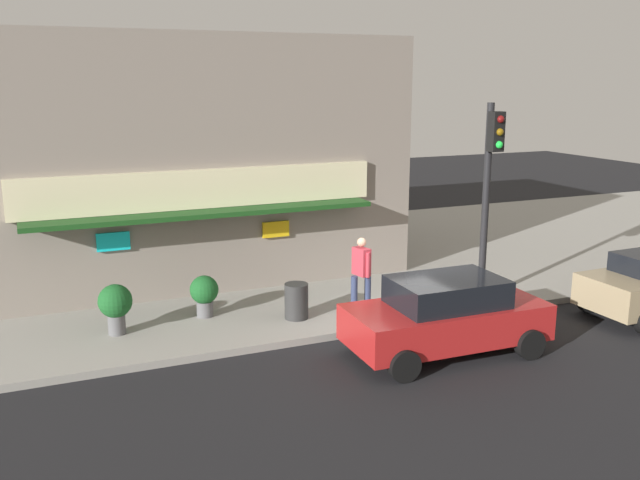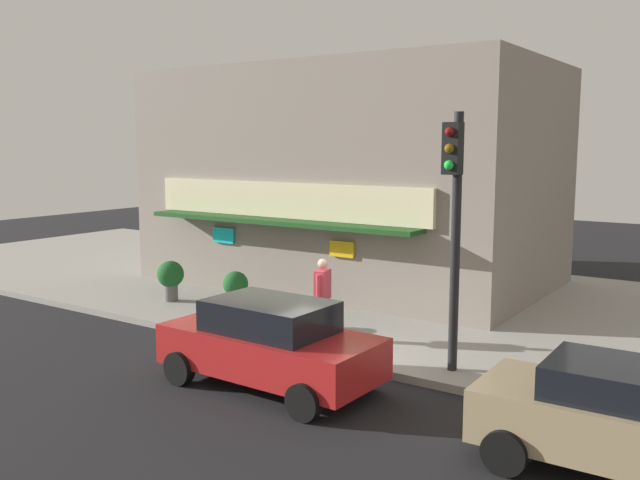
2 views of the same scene
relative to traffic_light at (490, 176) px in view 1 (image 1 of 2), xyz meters
name	(u,v)px [view 1 (image 1 of 2)]	position (x,y,z in m)	size (l,w,h in m)	color
ground_plane	(405,329)	(-2.66, -0.67, -3.34)	(61.82, 61.82, 0.00)	black
sidewalk	(307,263)	(-2.66, 5.38, -3.25)	(41.21, 12.10, 0.16)	gray
corner_building	(172,154)	(-6.39, 6.78, 0.14)	(12.02, 8.10, 6.64)	gray
traffic_light	(490,176)	(0.00, 0.00, 0.00)	(0.32, 0.58, 4.94)	black
fire_hydrant	(638,268)	(5.01, -0.24, -2.81)	(0.49, 0.25, 0.75)	gold
trash_can	(296,301)	(-4.87, 0.60, -2.75)	(0.56, 0.56, 0.84)	#2D2D2D
pedestrian	(361,271)	(-3.26, 0.44, -2.15)	(0.59, 0.61, 1.83)	navy
potted_plant_by_doorway	(204,293)	(-6.82, 1.56, -2.59)	(0.68, 0.68, 1.00)	#59595B
potted_plant_by_window	(115,304)	(-8.89, 1.19, -2.49)	(0.74, 0.74, 1.13)	#59595B
parked_car_red	(446,315)	(-2.62, -2.26, -2.49)	(4.24, 2.13, 1.65)	#AD1E1E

